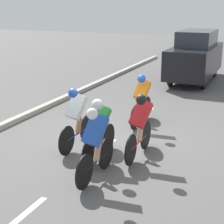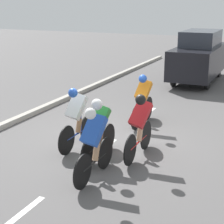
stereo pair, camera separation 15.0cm
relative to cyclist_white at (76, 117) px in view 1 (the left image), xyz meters
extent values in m
plane|color=#565454|center=(-0.57, -0.72, -0.80)|extent=(60.00, 60.00, 0.00)
cube|color=white|center=(-0.57, 2.99, -0.79)|extent=(0.12, 1.40, 0.01)
cube|color=white|center=(-0.57, -0.21, -0.79)|extent=(0.12, 1.40, 0.01)
cube|color=white|center=(-0.57, -3.41, -0.79)|extent=(0.12, 1.40, 0.01)
cylinder|color=black|center=(0.03, -0.58, -0.45)|extent=(0.03, 0.69, 0.69)
cylinder|color=black|center=(0.03, 0.43, -0.45)|extent=(0.03, 0.69, 0.69)
cylinder|color=navy|center=(0.03, -0.08, -0.45)|extent=(0.04, 1.00, 0.04)
cylinder|color=navy|center=(0.03, -0.25, -0.24)|extent=(0.04, 0.04, 0.42)
cylinder|color=green|center=(0.03, -0.13, -0.35)|extent=(0.07, 0.07, 0.16)
cylinder|color=#9E704C|center=(0.03, -0.15, -0.27)|extent=(0.12, 0.23, 0.36)
cube|color=white|center=(-0.02, 0.02, 0.25)|extent=(0.41, 0.49, 0.63)
sphere|color=blue|center=(-0.06, 0.24, 0.63)|extent=(0.21, 0.21, 0.21)
cylinder|color=black|center=(-0.78, -2.86, -0.45)|extent=(0.03, 0.69, 0.69)
cylinder|color=black|center=(-0.78, -1.85, -0.45)|extent=(0.03, 0.69, 0.69)
cylinder|color=navy|center=(-0.78, -2.35, -0.45)|extent=(0.04, 1.02, 0.04)
cylinder|color=navy|center=(-0.78, -2.53, -0.24)|extent=(0.04, 0.04, 0.42)
cylinder|color=yellow|center=(-0.78, -2.40, -0.35)|extent=(0.07, 0.07, 0.16)
cylinder|color=tan|center=(-0.78, -2.43, -0.27)|extent=(0.12, 0.23, 0.36)
cube|color=orange|center=(-0.83, -2.25, 0.23)|extent=(0.42, 0.47, 0.60)
sphere|color=blue|center=(-0.88, -2.03, 0.60)|extent=(0.22, 0.22, 0.22)
cylinder|color=black|center=(-1.08, 0.71, -0.46)|extent=(0.03, 0.68, 0.68)
cylinder|color=black|center=(-1.08, 1.69, -0.46)|extent=(0.03, 0.68, 0.68)
cylinder|color=black|center=(-1.08, 1.20, -0.46)|extent=(0.04, 0.98, 0.04)
cylinder|color=black|center=(-1.08, 1.03, -0.25)|extent=(0.04, 0.04, 0.42)
cylinder|color=white|center=(-1.08, 1.15, -0.36)|extent=(0.07, 0.07, 0.16)
cylinder|color=tan|center=(-1.08, 1.13, -0.28)|extent=(0.12, 0.23, 0.36)
cube|color=blue|center=(-1.12, 1.30, 0.25)|extent=(0.41, 0.50, 0.64)
sphere|color=white|center=(-1.17, 1.52, 0.64)|extent=(0.21, 0.21, 0.21)
cylinder|color=black|center=(-0.74, -0.18, -0.47)|extent=(0.03, 0.66, 0.66)
cylinder|color=black|center=(-0.74, 0.82, -0.47)|extent=(0.03, 0.66, 0.66)
cylinder|color=black|center=(-0.74, 0.32, -0.47)|extent=(0.04, 0.99, 0.04)
cylinder|color=black|center=(-0.74, 0.15, -0.26)|extent=(0.04, 0.04, 0.42)
cylinder|color=yellow|center=(-0.74, 0.27, -0.37)|extent=(0.07, 0.07, 0.16)
cylinder|color=#9E704C|center=(-0.74, 0.24, -0.29)|extent=(0.12, 0.23, 0.36)
cube|color=green|center=(-0.79, 0.42, 0.20)|extent=(0.44, 0.45, 0.59)
sphere|color=white|center=(-0.85, 0.64, 0.55)|extent=(0.24, 0.24, 0.24)
cylinder|color=black|center=(-1.49, -0.65, -0.45)|extent=(0.03, 0.69, 0.69)
cylinder|color=black|center=(-1.49, 0.36, -0.45)|extent=(0.03, 0.69, 0.69)
cylinder|color=red|center=(-1.49, -0.14, -0.45)|extent=(0.04, 1.01, 0.04)
cylinder|color=red|center=(-1.49, -0.32, -0.24)|extent=(0.04, 0.04, 0.42)
cylinder|color=white|center=(-1.49, -0.19, -0.35)|extent=(0.07, 0.07, 0.16)
cylinder|color=#DBAD84|center=(-1.49, -0.22, -0.27)|extent=(0.12, 0.23, 0.36)
cube|color=red|center=(-1.56, -0.04, 0.25)|extent=(0.46, 0.50, 0.65)
sphere|color=black|center=(-1.64, 0.18, 0.63)|extent=(0.22, 0.22, 0.22)
cylinder|color=black|center=(-1.62, -7.58, -0.48)|extent=(0.14, 0.64, 0.64)
cylinder|color=black|center=(-0.26, -7.58, -0.48)|extent=(0.14, 0.64, 0.64)
cylinder|color=black|center=(-1.62, -10.41, -0.48)|extent=(0.14, 0.64, 0.64)
cylinder|color=black|center=(-0.26, -10.41, -0.48)|extent=(0.14, 0.64, 0.64)
cube|color=black|center=(-0.94, -8.99, 0.12)|extent=(1.70, 4.55, 1.19)
cube|color=#2D333D|center=(-0.94, -9.22, 1.04)|extent=(1.39, 2.50, 0.66)
camera|label=1|loc=(-4.05, 7.29, 2.59)|focal=60.00mm
camera|label=2|loc=(-4.19, 7.23, 2.59)|focal=60.00mm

